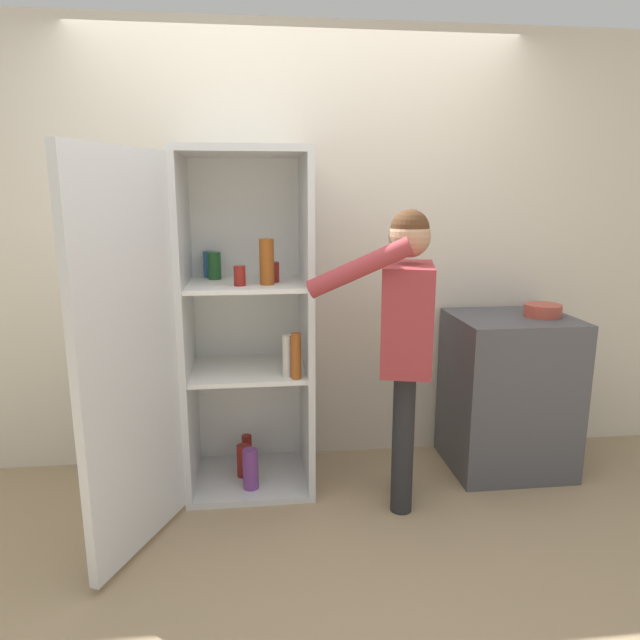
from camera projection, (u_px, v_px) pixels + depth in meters
name	position (u px, v px, depth m)	size (l,w,h in m)	color
ground_plane	(322.00, 540.00, 2.71)	(12.00, 12.00, 0.00)	tan
wall_back	(302.00, 252.00, 3.39)	(7.00, 0.06, 2.55)	beige
refrigerator	(224.00, 331.00, 2.99)	(1.00, 1.21, 1.84)	silver
person	(405.00, 326.00, 2.86)	(0.70, 0.56, 1.54)	#262628
counter	(508.00, 393.00, 3.37)	(0.68, 0.58, 0.93)	#4C4C51
bowl	(543.00, 310.00, 3.27)	(0.21, 0.21, 0.07)	#B24738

